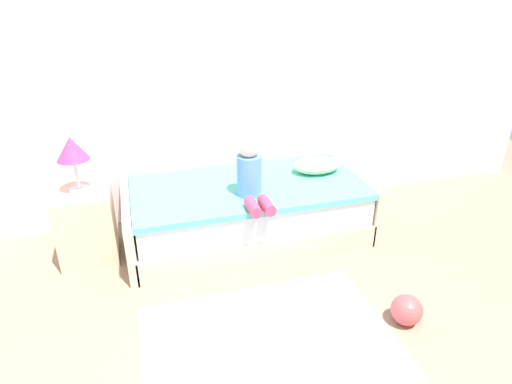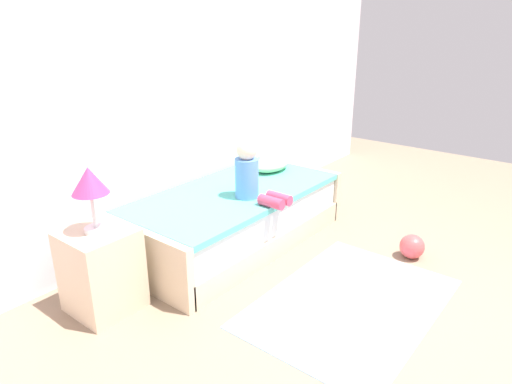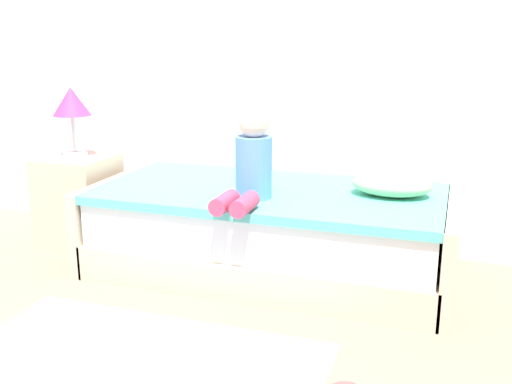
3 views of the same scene
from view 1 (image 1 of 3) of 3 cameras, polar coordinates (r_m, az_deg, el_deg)
name	(u,v)px [view 1 (image 1 of 3)]	position (r m, az deg, el deg)	size (l,w,h in m)	color
wall_rear	(197,62)	(4.02, -7.61, 16.34)	(7.20, 0.10, 2.90)	white
bed	(248,211)	(3.91, -1.03, -2.45)	(2.11, 1.00, 0.50)	beige
nightstand	(86,225)	(3.85, -21.04, -3.98)	(0.44, 0.44, 0.60)	beige
table_lamp	(72,151)	(3.59, -22.65, 4.87)	(0.24, 0.24, 0.45)	silver
child_figure	(251,174)	(3.50, -0.68, 2.35)	(0.20, 0.51, 0.50)	#598CD1
pillow	(317,165)	(4.07, 7.85, 3.45)	(0.44, 0.30, 0.13)	#99CC8C
toy_ball	(407,310)	(3.22, 18.88, -14.21)	(0.21, 0.21, 0.21)	#E54C4C
area_rug	(269,341)	(3.00, 1.73, -18.67)	(1.60, 1.10, 0.01)	#7AA8CC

